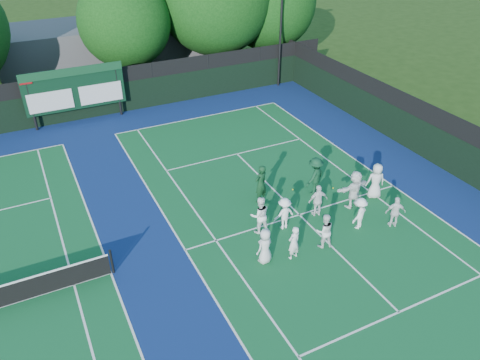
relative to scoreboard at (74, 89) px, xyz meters
name	(u,v)px	position (x,y,z in m)	size (l,w,h in m)	color
ground	(312,227)	(7.01, -15.59, -2.19)	(120.00, 120.00, 0.00)	#203B10
court_apron	(173,254)	(1.01, -14.59, -2.19)	(34.00, 32.00, 0.01)	navy
near_court	(299,215)	(7.01, -14.59, -2.18)	(11.05, 23.85, 0.01)	#115629
back_fence	(92,97)	(1.01, 0.41, -0.83)	(34.00, 0.08, 3.00)	black
divider_fence_right	(451,147)	(16.01, -14.59, -0.83)	(0.08, 32.00, 3.00)	black
scoreboard	(74,89)	(0.00, 0.00, 0.00)	(6.00, 0.21, 3.55)	black
clubhouse	(122,47)	(5.01, 8.41, -0.19)	(18.00, 6.00, 4.00)	#535358
tree_c	(127,23)	(4.61, 3.99, 2.57)	(6.27, 6.27, 8.06)	#311F0D
tree_e	(270,4)	(15.81, 3.99, 2.83)	(7.23, 7.23, 8.82)	#311F0D
tennis_ball_0	(287,217)	(6.40, -14.50, -2.16)	(0.07, 0.07, 0.07)	#C6CC18
tennis_ball_1	(293,190)	(7.84, -12.70, -2.16)	(0.07, 0.07, 0.07)	#C6CC18
tennis_ball_4	(322,194)	(8.89, -13.69, -2.16)	(0.07, 0.07, 0.07)	#C6CC18
tennis_ball_5	(333,188)	(9.69, -13.46, -2.16)	(0.07, 0.07, 0.07)	#C6CC18
player_front_0	(265,246)	(4.11, -16.59, -1.42)	(0.75, 0.49, 1.54)	silver
player_front_1	(294,243)	(5.23, -16.90, -1.44)	(0.55, 0.36, 1.51)	white
player_front_2	(324,231)	(6.71, -16.83, -1.41)	(0.76, 0.59, 1.56)	white
player_front_3	(360,213)	(8.79, -16.47, -1.45)	(0.96, 0.55, 1.49)	white
player_front_4	(395,212)	(10.22, -17.08, -1.45)	(0.87, 0.36, 1.48)	white
player_back_0	(260,215)	(4.82, -14.84, -1.33)	(0.84, 0.66, 1.73)	white
player_back_1	(284,214)	(5.89, -15.06, -1.44)	(0.97, 0.56, 1.50)	white
player_back_2	(318,201)	(7.71, -14.92, -1.41)	(0.92, 0.38, 1.57)	white
player_back_3	(354,189)	(9.59, -15.07, -1.27)	(1.72, 0.55, 1.85)	white
player_back_4	(376,181)	(10.97, -14.89, -1.30)	(0.87, 0.56, 1.77)	silver
coach_left	(261,184)	(5.95, -12.85, -1.22)	(0.71, 0.46, 1.94)	#0E351A
coach_right	(315,176)	(8.60, -13.35, -1.24)	(1.23, 0.71, 1.91)	#103A22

